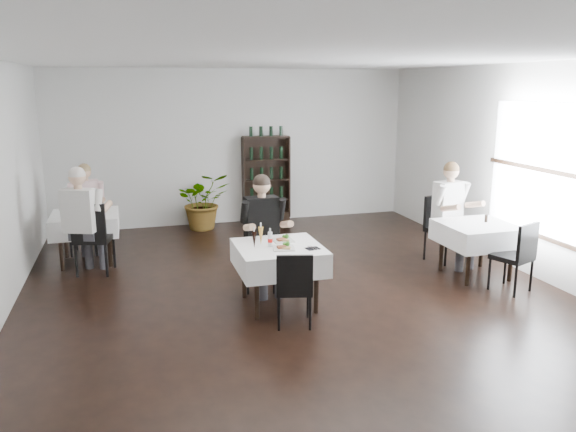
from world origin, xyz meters
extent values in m
plane|color=black|center=(0.00, 0.00, 0.00)|extent=(9.00, 9.00, 0.00)
plane|color=white|center=(0.00, 0.00, 3.00)|extent=(9.00, 9.00, 0.00)
plane|color=silver|center=(0.00, 4.50, 1.50)|extent=(7.00, 0.00, 7.00)
plane|color=silver|center=(3.50, 0.00, 1.50)|extent=(0.00, 9.00, 9.00)
cube|color=white|center=(3.48, 0.00, 1.55)|extent=(0.03, 2.20, 1.80)
cube|color=black|center=(3.46, 0.00, 0.63)|extent=(0.05, 2.30, 0.06)
cube|color=black|center=(0.60, 4.32, 0.10)|extent=(0.90, 0.28, 0.20)
cylinder|color=black|center=(-0.67, -0.36, 0.35)|extent=(0.06, 0.06, 0.71)
cylinder|color=black|center=(-0.67, 0.36, 0.35)|extent=(0.06, 0.06, 0.71)
cylinder|color=black|center=(0.07, -0.36, 0.35)|extent=(0.06, 0.06, 0.71)
cylinder|color=black|center=(0.07, 0.36, 0.35)|extent=(0.06, 0.06, 0.71)
cube|color=black|center=(-0.30, 0.00, 0.73)|extent=(0.85, 0.85, 0.04)
cube|color=white|center=(-0.30, 0.00, 0.62)|extent=(1.03, 1.03, 0.30)
cylinder|color=black|center=(-3.04, 2.16, 0.35)|extent=(0.06, 0.06, 0.71)
cylinder|color=black|center=(-3.04, 2.84, 0.35)|extent=(0.06, 0.06, 0.71)
cylinder|color=black|center=(-2.36, 2.16, 0.35)|extent=(0.06, 0.06, 0.71)
cylinder|color=black|center=(-2.36, 2.84, 0.35)|extent=(0.06, 0.06, 0.71)
cube|color=black|center=(-2.70, 2.50, 0.73)|extent=(0.80, 0.80, 0.04)
cube|color=white|center=(-2.70, 2.50, 0.62)|extent=(0.98, 0.98, 0.30)
cylinder|color=black|center=(2.36, -0.04, 0.35)|extent=(0.06, 0.06, 0.71)
cylinder|color=black|center=(2.36, 0.64, 0.35)|extent=(0.06, 0.06, 0.71)
cylinder|color=black|center=(3.04, -0.04, 0.35)|extent=(0.06, 0.06, 0.71)
cylinder|color=black|center=(3.04, 0.64, 0.35)|extent=(0.06, 0.06, 0.71)
cube|color=black|center=(2.70, 0.30, 0.73)|extent=(0.80, 0.80, 0.04)
cube|color=white|center=(2.70, 0.30, 0.62)|extent=(0.98, 0.98, 0.30)
imported|color=#1F591E|center=(-0.68, 4.09, 0.54)|extent=(1.04, 0.92, 1.09)
cylinder|color=black|center=(-0.60, 0.46, 0.20)|extent=(0.03, 0.03, 0.39)
cylinder|color=black|center=(-0.53, 0.80, 0.20)|extent=(0.03, 0.03, 0.39)
cylinder|color=black|center=(-0.26, 0.39, 0.20)|extent=(0.03, 0.03, 0.39)
cylinder|color=black|center=(-0.19, 0.73, 0.20)|extent=(0.03, 0.03, 0.39)
cube|color=black|center=(-0.39, 0.60, 0.42)|extent=(0.47, 0.47, 0.06)
cube|color=black|center=(-0.36, 0.77, 0.65)|extent=(0.39, 0.12, 0.43)
cylinder|color=black|center=(-0.08, -0.47, 0.20)|extent=(0.03, 0.03, 0.40)
cylinder|color=black|center=(-0.16, -0.81, 0.20)|extent=(0.03, 0.03, 0.40)
cylinder|color=black|center=(-0.41, -0.39, 0.20)|extent=(0.03, 0.03, 0.40)
cylinder|color=black|center=(-0.50, -0.73, 0.20)|extent=(0.03, 0.03, 0.40)
cube|color=black|center=(-0.29, -0.60, 0.43)|extent=(0.49, 0.49, 0.06)
cube|color=black|center=(-0.33, -0.78, 0.66)|extent=(0.40, 0.14, 0.44)
cylinder|color=black|center=(-2.97, 2.85, 0.23)|extent=(0.04, 0.04, 0.45)
cylinder|color=black|center=(-2.92, 3.23, 0.23)|extent=(0.04, 0.04, 0.45)
cylinder|color=black|center=(-2.58, 2.80, 0.23)|extent=(0.04, 0.04, 0.45)
cylinder|color=black|center=(-2.53, 3.18, 0.23)|extent=(0.04, 0.04, 0.45)
cube|color=black|center=(-2.75, 3.02, 0.48)|extent=(0.50, 0.50, 0.07)
cube|color=black|center=(-2.73, 3.22, 0.74)|extent=(0.45, 0.11, 0.49)
cylinder|color=black|center=(-2.30, 2.11, 0.24)|extent=(0.04, 0.04, 0.49)
cylinder|color=black|center=(-2.40, 1.70, 0.24)|extent=(0.04, 0.04, 0.49)
cylinder|color=black|center=(-2.71, 2.21, 0.24)|extent=(0.04, 0.04, 0.49)
cylinder|color=black|center=(-2.81, 1.80, 0.24)|extent=(0.04, 0.04, 0.49)
cube|color=black|center=(-2.55, 1.96, 0.52)|extent=(0.59, 0.59, 0.07)
cube|color=black|center=(-2.60, 1.74, 0.81)|extent=(0.49, 0.17, 0.53)
cylinder|color=black|center=(2.53, 0.81, 0.23)|extent=(0.04, 0.04, 0.46)
cylinder|color=black|center=(2.39, 1.18, 0.23)|extent=(0.04, 0.04, 0.46)
cylinder|color=black|center=(2.91, 0.95, 0.23)|extent=(0.04, 0.04, 0.46)
cylinder|color=black|center=(2.76, 1.33, 0.23)|extent=(0.04, 0.04, 0.46)
cube|color=black|center=(2.65, 1.07, 0.49)|extent=(0.60, 0.60, 0.07)
cube|color=black|center=(2.57, 1.26, 0.76)|extent=(0.45, 0.21, 0.50)
cylinder|color=black|center=(2.91, -0.10, 0.22)|extent=(0.03, 0.03, 0.44)
cylinder|color=black|center=(3.05, -0.46, 0.22)|extent=(0.03, 0.03, 0.44)
cylinder|color=black|center=(2.55, -0.25, 0.22)|extent=(0.03, 0.03, 0.44)
cylinder|color=black|center=(2.69, -0.60, 0.22)|extent=(0.03, 0.03, 0.44)
cube|color=black|center=(2.80, -0.35, 0.46)|extent=(0.57, 0.57, 0.07)
cube|color=black|center=(2.87, -0.54, 0.72)|extent=(0.42, 0.21, 0.47)
cube|color=#3C3C43|center=(-0.46, 0.43, 0.61)|extent=(0.18, 0.46, 0.15)
cylinder|color=#3C3C43|center=(-0.45, 0.23, 0.26)|extent=(0.12, 0.12, 0.53)
cube|color=#3C3C43|center=(-0.24, 0.44, 0.61)|extent=(0.18, 0.46, 0.15)
cylinder|color=#3C3C43|center=(-0.23, 0.25, 0.26)|extent=(0.12, 0.12, 0.53)
cube|color=black|center=(-0.36, 0.64, 0.96)|extent=(0.45, 0.26, 0.59)
cylinder|color=tan|center=(-0.59, 0.33, 0.94)|extent=(0.11, 0.34, 0.17)
cylinder|color=tan|center=(-0.10, 0.36, 0.94)|extent=(0.11, 0.34, 0.17)
sphere|color=tan|center=(-0.36, 0.62, 1.42)|extent=(0.23, 0.23, 0.23)
sphere|color=black|center=(-0.36, 0.62, 1.45)|extent=(0.23, 0.23, 0.23)
cube|color=#3C3C43|center=(-2.78, 3.02, 0.56)|extent=(0.18, 0.43, 0.14)
cylinder|color=#3C3C43|center=(-2.77, 2.84, 0.25)|extent=(0.11, 0.11, 0.49)
cube|color=#3C3C43|center=(-2.58, 3.04, 0.56)|extent=(0.18, 0.43, 0.14)
cylinder|color=#3C3C43|center=(-2.57, 2.86, 0.25)|extent=(0.11, 0.11, 0.49)
cube|color=beige|center=(-2.70, 3.22, 0.89)|extent=(0.42, 0.26, 0.55)
cylinder|color=tan|center=(-2.91, 2.92, 0.87)|extent=(0.11, 0.32, 0.16)
cylinder|color=tan|center=(-2.45, 2.97, 0.87)|extent=(0.11, 0.32, 0.16)
sphere|color=tan|center=(-2.70, 3.20, 1.32)|extent=(0.21, 0.21, 0.21)
sphere|color=olive|center=(-2.70, 3.20, 1.35)|extent=(0.21, 0.21, 0.21)
cube|color=#3C3C43|center=(-2.53, 1.91, 0.62)|extent=(0.31, 0.49, 0.15)
cylinder|color=#3C3C43|center=(-2.45, 2.10, 0.27)|extent=(0.12, 0.12, 0.54)
cube|color=#3C3C43|center=(-2.73, 1.99, 0.62)|extent=(0.31, 0.49, 0.15)
cylinder|color=#3C3C43|center=(-2.66, 2.18, 0.27)|extent=(0.12, 0.12, 0.54)
cube|color=silver|center=(-2.71, 1.76, 0.98)|extent=(0.50, 0.39, 0.61)
cylinder|color=tan|center=(-2.36, 1.94, 0.96)|extent=(0.21, 0.35, 0.17)
cylinder|color=tan|center=(-2.83, 2.13, 0.96)|extent=(0.21, 0.35, 0.17)
sphere|color=tan|center=(-2.70, 1.78, 1.45)|extent=(0.23, 0.23, 0.23)
sphere|color=beige|center=(-2.70, 1.78, 1.48)|extent=(0.23, 0.23, 0.23)
cube|color=#3C3C43|center=(2.55, 0.73, 0.61)|extent=(0.26, 0.48, 0.15)
cylinder|color=#3C3C43|center=(2.60, 0.54, 0.27)|extent=(0.12, 0.12, 0.54)
cube|color=#3C3C43|center=(2.77, 0.78, 0.61)|extent=(0.26, 0.48, 0.15)
cylinder|color=#3C3C43|center=(2.81, 0.59, 0.27)|extent=(0.12, 0.12, 0.54)
cube|color=silver|center=(2.61, 0.95, 0.97)|extent=(0.48, 0.34, 0.60)
cylinder|color=tan|center=(2.44, 0.61, 0.95)|extent=(0.17, 0.35, 0.17)
cylinder|color=tan|center=(2.93, 0.73, 0.95)|extent=(0.17, 0.35, 0.17)
sphere|color=tan|center=(2.61, 0.93, 1.43)|extent=(0.23, 0.23, 0.23)
sphere|color=brown|center=(2.61, 0.93, 1.46)|extent=(0.23, 0.23, 0.23)
cube|color=white|center=(-0.20, 0.18, 0.78)|extent=(0.25, 0.25, 0.02)
cube|color=#5D2B1A|center=(-0.23, 0.16, 0.80)|extent=(0.11, 0.10, 0.02)
sphere|color=#30741F|center=(-0.14, 0.22, 0.82)|extent=(0.06, 0.06, 0.06)
cube|color=olive|center=(-0.18, 0.13, 0.80)|extent=(0.10, 0.09, 0.02)
cube|color=white|center=(-0.28, -0.15, 0.78)|extent=(0.30, 0.30, 0.02)
cube|color=#5D2B1A|center=(-0.31, -0.17, 0.80)|extent=(0.10, 0.08, 0.02)
sphere|color=#30741F|center=(-0.22, -0.11, 0.82)|extent=(0.06, 0.06, 0.06)
cube|color=olive|center=(-0.26, -0.21, 0.80)|extent=(0.11, 0.11, 0.02)
cone|color=black|center=(-0.61, -0.01, 0.87)|extent=(0.06, 0.06, 0.21)
cylinder|color=silver|center=(-0.61, -0.01, 1.00)|extent=(0.02, 0.02, 0.05)
cone|color=gold|center=(-0.50, 0.10, 0.88)|extent=(0.07, 0.07, 0.22)
cylinder|color=silver|center=(-0.50, 0.10, 1.02)|extent=(0.02, 0.02, 0.06)
cylinder|color=silver|center=(-0.41, -0.01, 0.86)|extent=(0.06, 0.06, 0.18)
cylinder|color=#BA0E0A|center=(-0.41, -0.01, 0.85)|extent=(0.06, 0.06, 0.05)
cylinder|color=silver|center=(-0.41, -0.01, 0.98)|extent=(0.02, 0.02, 0.05)
cube|color=black|center=(0.06, -0.24, 0.77)|extent=(0.18, 0.15, 0.01)
cylinder|color=silver|center=(0.04, -0.24, 0.78)|extent=(0.04, 0.17, 0.01)
cylinder|color=silver|center=(0.07, -0.24, 0.78)|extent=(0.05, 0.17, 0.01)
cylinder|color=black|center=(2.87, 0.36, 0.82)|extent=(0.05, 0.05, 0.11)
camera|label=1|loc=(-2.00, -6.36, 2.68)|focal=35.00mm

